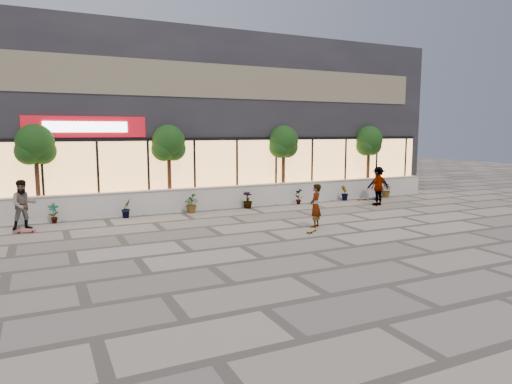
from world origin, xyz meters
name	(u,v)px	position (x,y,z in m)	size (l,w,h in m)	color
ground	(327,236)	(0.00, 0.00, 0.00)	(80.00, 80.00, 0.00)	gray
planter_wall	(245,196)	(0.00, 7.00, 0.52)	(22.00, 0.42, 1.04)	silver
retail_building	(206,120)	(0.00, 12.49, 4.25)	(24.00, 9.17, 8.50)	#242328
shrub_a	(53,213)	(-8.50, 6.45, 0.41)	(0.43, 0.29, 0.81)	#193711
shrub_b	(126,208)	(-5.70, 6.45, 0.41)	(0.45, 0.36, 0.81)	#193711
shrub_c	(190,204)	(-2.90, 6.45, 0.41)	(0.73, 0.63, 0.81)	#193711
shrub_d	(248,200)	(-0.10, 6.45, 0.41)	(0.45, 0.45, 0.81)	#193711
shrub_e	(299,196)	(2.70, 6.45, 0.41)	(0.43, 0.29, 0.81)	#193711
shrub_f	(345,193)	(5.50, 6.45, 0.41)	(0.45, 0.36, 0.81)	#193711
shrub_g	(386,190)	(8.30, 6.45, 0.41)	(0.73, 0.63, 0.81)	#193711
tree_west	(35,147)	(-9.00, 7.70, 2.99)	(1.60, 1.50, 3.92)	#402416
tree_midwest	(169,145)	(-3.50, 7.70, 2.99)	(1.60, 1.50, 3.92)	#402416
tree_mideast	(284,144)	(2.50, 7.70, 2.99)	(1.60, 1.50, 3.92)	#402416
tree_east	(369,143)	(8.00, 7.70, 2.99)	(1.60, 1.50, 3.92)	#402416
skater_center	(315,206)	(0.42, 1.40, 0.83)	(0.60, 0.40, 1.65)	silver
skater_left	(24,205)	(-9.50, 5.76, 0.92)	(0.90, 0.70, 1.84)	tan
skater_right_near	(378,187)	(6.03, 4.47, 0.89)	(1.04, 0.44, 1.78)	silver
skater_right_far	(378,184)	(7.14, 5.79, 0.89)	(1.15, 0.66, 1.78)	maroon
skateboard_center	(312,230)	(-0.15, 0.74, 0.07)	(0.69, 0.59, 0.09)	olive
skateboard_left	(26,231)	(-9.46, 5.07, 0.07)	(0.71, 0.26, 0.08)	#B32321
skateboard_right_near	(362,199)	(6.45, 6.20, 0.07)	(0.73, 0.19, 0.09)	#9B6332
skateboard_right_far	(373,198)	(7.17, 6.20, 0.07)	(0.75, 0.49, 0.09)	#534782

